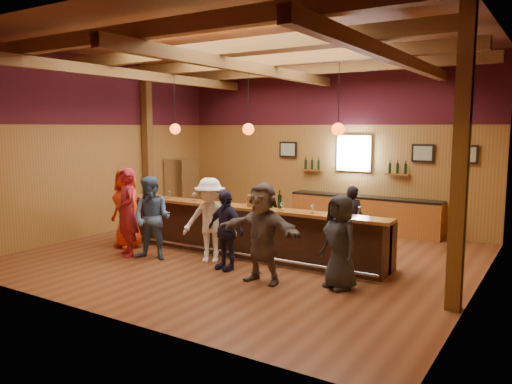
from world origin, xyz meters
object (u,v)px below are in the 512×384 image
at_px(customer_redvest, 127,212).
at_px(back_bar_cabinet, 364,214).
at_px(bar_counter, 253,231).
at_px(customer_white, 210,220).
at_px(bottle_a, 271,200).
at_px(customer_denim, 152,218).
at_px(customer_navy, 225,230).
at_px(customer_orange, 127,208).
at_px(customer_brown, 262,233).
at_px(customer_dark, 340,242).
at_px(ice_bucket, 252,201).
at_px(stainless_fridge, 181,189).
at_px(bartender, 352,220).

bearing_deg(customer_redvest, back_bar_cabinet, 84.91).
bearing_deg(back_bar_cabinet, bar_counter, -108.34).
height_order(customer_white, bottle_a, customer_white).
bearing_deg(customer_denim, customer_navy, -9.10).
relative_size(customer_orange, customer_brown, 1.02).
xyz_separation_m(customer_white, customer_dark, (2.91, -0.20, -0.05)).
bearing_deg(bar_counter, customer_dark, -24.72).
distance_m(customer_brown, ice_bucket, 1.64).
bearing_deg(bottle_a, back_bar_cabinet, 80.98).
relative_size(bar_counter, customer_denim, 3.62).
relative_size(stainless_fridge, customer_brown, 1.01).
bearing_deg(bartender, customer_orange, 32.15).
height_order(stainless_fridge, bartender, stainless_fridge).
distance_m(stainless_fridge, bottle_a, 5.42).
distance_m(back_bar_cabinet, customer_orange, 6.05).
height_order(customer_white, bartender, customer_white).
xyz_separation_m(customer_brown, ice_bucket, (-1.02, 1.25, 0.33)).
bearing_deg(customer_navy, customer_dark, 12.53).
height_order(customer_navy, bottle_a, customer_navy).
bearing_deg(bar_counter, stainless_fridge, 149.24).
relative_size(customer_navy, customer_brown, 0.86).
relative_size(customer_redvest, customer_white, 1.09).
xyz_separation_m(back_bar_cabinet, bottle_a, (-0.60, -3.80, 0.79)).
bearing_deg(customer_orange, bar_counter, 29.56).
distance_m(customer_orange, bottle_a, 3.49).
xyz_separation_m(bar_counter, customer_navy, (0.16, -1.23, 0.25)).
bearing_deg(customer_redvest, customer_denim, 35.68).
distance_m(back_bar_cabinet, customer_brown, 5.12).
distance_m(customer_navy, customer_dark, 2.32).
relative_size(bar_counter, customer_brown, 3.52).
distance_m(bar_counter, customer_dark, 2.74).
xyz_separation_m(customer_denim, ice_bucket, (1.73, 1.15, 0.36)).
height_order(customer_brown, bottle_a, customer_brown).
distance_m(customer_denim, customer_dark, 4.05).
distance_m(customer_navy, bottle_a, 1.19).
bearing_deg(customer_dark, customer_navy, -149.42).
height_order(bartender, ice_bucket, bartender).
distance_m(customer_redvest, bottle_a, 3.09).
xyz_separation_m(customer_dark, bartender, (-0.70, 2.37, -0.06)).
xyz_separation_m(customer_dark, ice_bucket, (-2.31, 0.85, 0.42)).
height_order(customer_dark, bartender, customer_dark).
bearing_deg(customer_redvest, customer_brown, 28.37).
relative_size(customer_denim, customer_white, 1.01).
bearing_deg(stainless_fridge, customer_white, -42.65).
bearing_deg(customer_white, ice_bucket, 22.89).
bearing_deg(customer_orange, customer_redvest, -32.22).
relative_size(customer_brown, bottle_a, 4.63).
height_order(back_bar_cabinet, customer_redvest, customer_redvest).
xyz_separation_m(back_bar_cabinet, customer_white, (-1.62, -4.51, 0.39)).
bearing_deg(stainless_fridge, ice_bucket, -32.59).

